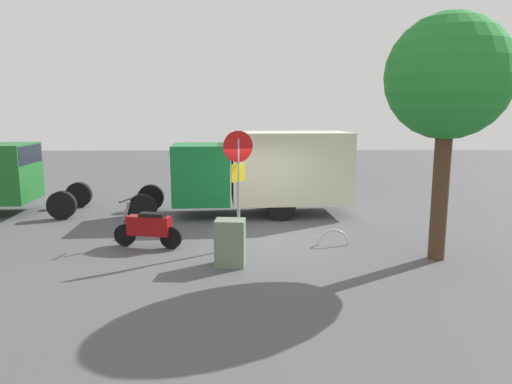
# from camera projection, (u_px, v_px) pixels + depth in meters

# --- Properties ---
(ground_plane) EXTENTS (60.00, 60.00, 0.00)m
(ground_plane) POSITION_uv_depth(u_px,v_px,m) (270.00, 239.00, 12.40)
(ground_plane) COLOR #4D4D51
(box_truck_near) EXTENTS (7.19, 2.61, 2.74)m
(box_truck_near) POSITION_uv_depth(u_px,v_px,m) (260.00, 168.00, 15.17)
(box_truck_near) COLOR black
(box_truck_near) RESTS_ON ground
(motorcycle) EXTENTS (1.79, 0.70, 1.20)m
(motorcycle) POSITION_uv_depth(u_px,v_px,m) (149.00, 227.00, 11.56)
(motorcycle) COLOR black
(motorcycle) RESTS_ON ground
(stop_sign) EXTENTS (0.71, 0.33, 2.94)m
(stop_sign) POSITION_uv_depth(u_px,v_px,m) (238.00, 171.00, 11.19)
(stop_sign) COLOR #9E9EA3
(stop_sign) RESTS_ON ground
(street_tree) EXTENTS (2.73, 2.73, 5.50)m
(street_tree) POSITION_uv_depth(u_px,v_px,m) (448.00, 79.00, 10.03)
(street_tree) COLOR #47301E
(street_tree) RESTS_ON ground
(utility_cabinet) EXTENTS (0.69, 0.57, 1.04)m
(utility_cabinet) POSITION_uv_depth(u_px,v_px,m) (230.00, 243.00, 10.18)
(utility_cabinet) COLOR slate
(utility_cabinet) RESTS_ON ground
(bike_rack_hoop) EXTENTS (0.85, 0.11, 0.85)m
(bike_rack_hoop) POSITION_uv_depth(u_px,v_px,m) (333.00, 245.00, 11.81)
(bike_rack_hoop) COLOR #B7B7BC
(bike_rack_hoop) RESTS_ON ground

